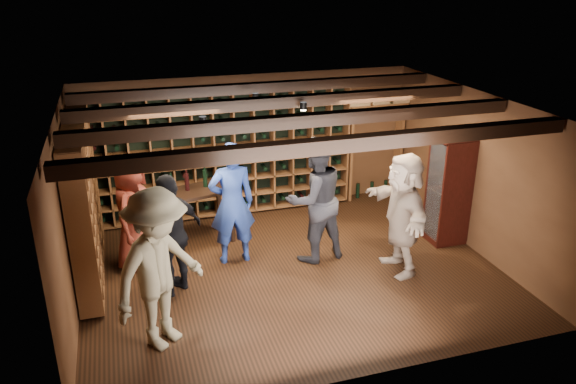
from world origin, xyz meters
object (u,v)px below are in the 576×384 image
object	(u,v)px
display_cabinet	(448,192)
tasting_table	(192,197)
guest_woman_black	(172,235)
guest_beige	(402,213)
guest_red_floral	(132,212)
guest_khaki	(159,270)
man_blue_shirt	(232,203)
man_grey_suit	(315,199)

from	to	relation	value
display_cabinet	tasting_table	bearing A→B (deg)	164.51
guest_woman_black	guest_beige	distance (m)	3.27
guest_red_floral	guest_khaki	bearing A→B (deg)	-149.31
guest_khaki	tasting_table	bearing A→B (deg)	34.71
display_cabinet	man_blue_shirt	distance (m)	3.49
guest_beige	guest_red_floral	bearing A→B (deg)	-105.99
display_cabinet	guest_red_floral	size ratio (longest dim) A/B	0.99
tasting_table	guest_red_floral	bearing A→B (deg)	-166.18
guest_red_floral	display_cabinet	bearing A→B (deg)	-72.37
guest_woman_black	guest_beige	size ratio (longest dim) A/B	0.95
display_cabinet	tasting_table	xyz separation A→B (m)	(-3.97, 1.10, -0.04)
tasting_table	man_grey_suit	bearing A→B (deg)	-44.96
display_cabinet	guest_khaki	size ratio (longest dim) A/B	0.88
guest_khaki	guest_beige	xyz separation A→B (m)	(3.52, 0.77, -0.08)
man_blue_shirt	guest_red_floral	size ratio (longest dim) A/B	1.08
display_cabinet	guest_beige	distance (m)	1.35
display_cabinet	tasting_table	world-z (taller)	display_cabinet
display_cabinet	man_blue_shirt	bearing A→B (deg)	174.24
man_blue_shirt	guest_khaki	bearing A→B (deg)	54.29
guest_khaki	guest_woman_black	bearing A→B (deg)	37.78
man_blue_shirt	guest_red_floral	xyz separation A→B (m)	(-1.43, 0.26, -0.07)
guest_woman_black	guest_beige	xyz separation A→B (m)	(3.25, -0.38, 0.05)
guest_woman_black	tasting_table	bearing A→B (deg)	-144.79
guest_beige	man_blue_shirt	bearing A→B (deg)	-110.87
guest_beige	tasting_table	xyz separation A→B (m)	(-2.79, 1.75, -0.10)
display_cabinet	guest_woman_black	bearing A→B (deg)	-176.42
guest_red_floral	tasting_table	bearing A→B (deg)	-37.79
guest_woman_black	tasting_table	distance (m)	1.45
display_cabinet	tasting_table	size ratio (longest dim) A/B	1.30
display_cabinet	guest_red_floral	distance (m)	4.94
display_cabinet	guest_beige	size ratio (longest dim) A/B	0.96
man_blue_shirt	man_grey_suit	size ratio (longest dim) A/B	0.97
display_cabinet	man_blue_shirt	world-z (taller)	man_blue_shirt
guest_red_floral	guest_woman_black	distance (m)	1.01
guest_woman_black	guest_khaki	distance (m)	1.18
display_cabinet	tasting_table	distance (m)	4.12
man_grey_suit	guest_red_floral	world-z (taller)	man_grey_suit
man_blue_shirt	tasting_table	distance (m)	0.91
man_grey_suit	guest_woman_black	bearing A→B (deg)	-1.78
man_grey_suit	guest_red_floral	bearing A→B (deg)	-22.42
guest_beige	tasting_table	world-z (taller)	guest_beige
man_blue_shirt	guest_woman_black	distance (m)	1.15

